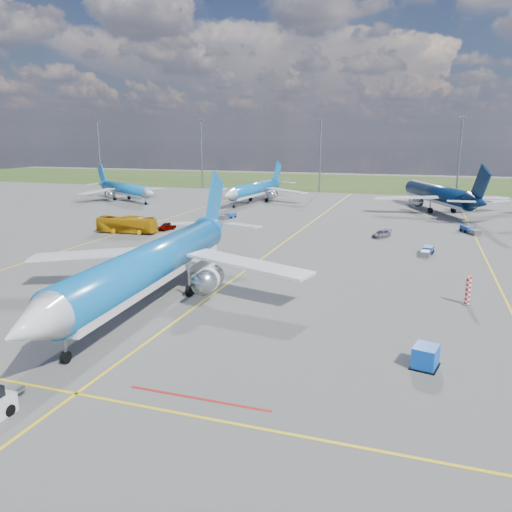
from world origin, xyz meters
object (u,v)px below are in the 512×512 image
(baggage_tug_c, at_px, (228,216))
(baggage_tug_w, at_px, (427,251))
(bg_jet_nnw, at_px, (255,202))
(uld_container, at_px, (426,357))
(main_airliner, at_px, (155,302))
(apron_bus, at_px, (127,225))
(bg_jet_n, at_px, (436,211))
(service_car_a, at_px, (166,226))
(bg_jet_nw, at_px, (126,201))
(service_car_b, at_px, (198,232))
(service_car_c, at_px, (382,234))
(warning_post, at_px, (468,290))
(baggage_tug_e, at_px, (470,230))

(baggage_tug_c, bearing_deg, baggage_tug_w, -13.90)
(bg_jet_nnw, relative_size, uld_container, 18.52)
(main_airliner, height_order, apron_bus, main_airliner)
(bg_jet_n, xyz_separation_m, service_car_a, (-47.78, -42.08, 0.70))
(bg_jet_nnw, distance_m, baggage_tug_c, 27.83)
(bg_jet_nnw, xyz_separation_m, bg_jet_n, (45.37, -1.91, 0.00))
(bg_jet_nw, relative_size, service_car_b, 6.26)
(bg_jet_nnw, distance_m, bg_jet_n, 45.41)
(service_car_c, bearing_deg, warning_post, -44.65)
(bg_jet_nw, height_order, uld_container, bg_jet_nw)
(apron_bus, relative_size, baggage_tug_c, 2.28)
(baggage_tug_w, distance_m, baggage_tug_e, 21.48)
(service_car_a, bearing_deg, bg_jet_n, 53.92)
(service_car_a, height_order, service_car_c, service_car_a)
(bg_jet_nw, bearing_deg, baggage_tug_e, -72.96)
(main_airliner, height_order, uld_container, main_airliner)
(main_airliner, distance_m, baggage_tug_c, 55.33)
(main_airliner, bearing_deg, service_car_a, 112.78)
(warning_post, xyz_separation_m, service_car_c, (-11.29, 33.60, -0.89))
(main_airliner, height_order, baggage_tug_w, main_airliner)
(bg_jet_nw, height_order, service_car_c, bg_jet_nw)
(baggage_tug_c, xyz_separation_m, baggage_tug_e, (47.18, -1.84, 0.05))
(warning_post, distance_m, bg_jet_n, 70.20)
(bg_jet_nw, xyz_separation_m, service_car_c, (70.43, -30.80, 0.61))
(service_car_b, distance_m, baggage_tug_c, 20.52)
(bg_jet_nnw, height_order, apron_bus, bg_jet_nnw)
(main_airliner, xyz_separation_m, service_car_b, (-10.66, 33.39, 0.76))
(warning_post, height_order, apron_bus, apron_bus)
(main_airliner, bearing_deg, bg_jet_nnw, 97.45)
(bg_jet_n, height_order, baggage_tug_e, bg_jet_n)
(warning_post, distance_m, bg_jet_nnw, 86.16)
(service_car_c, relative_size, baggage_tug_c, 0.88)
(bg_jet_nnw, distance_m, uld_container, 98.46)
(bg_jet_nw, xyz_separation_m, baggage_tug_c, (37.90, -19.95, 0.48))
(bg_jet_nw, relative_size, bg_jet_n, 0.78)
(bg_jet_nw, height_order, baggage_tug_c, bg_jet_nw)
(bg_jet_n, xyz_separation_m, service_car_b, (-39.60, -46.08, 0.76))
(bg_jet_nw, height_order, service_car_a, bg_jet_nw)
(apron_bus, relative_size, baggage_tug_e, 2.10)
(bg_jet_nnw, xyz_separation_m, baggage_tug_c, (3.38, -27.62, 0.48))
(warning_post, xyz_separation_m, uld_container, (-4.01, -16.41, -0.68))
(bg_jet_nw, distance_m, bg_jet_nnw, 35.36)
(service_car_c, xyz_separation_m, baggage_tug_w, (7.40, -11.20, -0.11))
(uld_container, relative_size, baggage_tug_c, 0.43)
(bg_jet_n, bearing_deg, service_car_c, 52.95)
(main_airliner, bearing_deg, warning_post, 12.86)
(bg_jet_n, height_order, baggage_tug_c, bg_jet_n)
(main_airliner, xyz_separation_m, baggage_tug_c, (-13.06, 53.76, 0.48))
(apron_bus, xyz_separation_m, baggage_tug_w, (50.91, -0.73, -1.02))
(bg_jet_nnw, xyz_separation_m, baggage_tug_e, (50.56, -29.46, 0.53))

